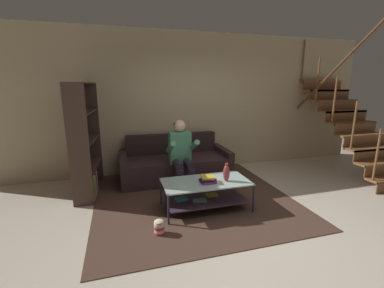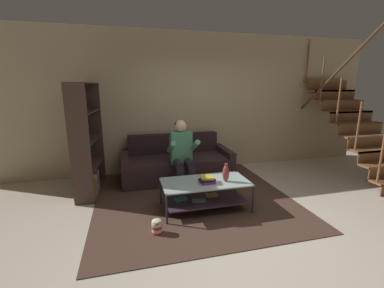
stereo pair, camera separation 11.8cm
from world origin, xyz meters
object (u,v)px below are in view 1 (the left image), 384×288
Objects in this scene: coffee_table at (205,190)px; vase at (226,173)px; popcorn_tub at (159,227)px; book_stack at (208,179)px; couch at (175,164)px; bookshelf at (83,154)px; person_seated_center at (181,152)px.

vase is at bearing -13.96° from coffee_table.
vase is 1.39× the size of popcorn_tub.
popcorn_tub is at bearing -151.12° from book_stack.
couch is 1.58m from vase.
bookshelf is at bearing 122.69° from popcorn_tub.
coffee_table is at bearing 106.58° from book_stack.
book_stack reaches higher than coffee_table.
bookshelf is at bearing 148.07° from book_stack.
coffee_table is 0.94m from popcorn_tub.
coffee_table is at bearing -84.02° from couch.
vase is 0.29m from book_stack.
couch is at bearing 95.98° from coffee_table.
bookshelf reaches higher than couch.
couch is 8.63× the size of book_stack.
vase is at bearing 21.47° from popcorn_tub.
bookshelf is (-1.63, 0.18, 0.05)m from person_seated_center.
couch is 7.74× the size of vase.
couch reaches higher than coffee_table.
vase reaches higher than book_stack.
bookshelf is (-1.79, 1.12, 0.23)m from book_stack.
book_stack is at bearing -79.96° from person_seated_center.
coffee_table is 6.51× the size of popcorn_tub.
book_stack is 0.99m from popcorn_tub.
popcorn_tub is at bearing -57.31° from bookshelf.
person_seated_center reaches higher than popcorn_tub.
person_seated_center is at bearing 100.04° from book_stack.
person_seated_center reaches higher than book_stack.
coffee_table reaches higher than popcorn_tub.
book_stack is 2.12m from bookshelf.
vase reaches higher than coffee_table.
vase is (0.45, -0.95, -0.10)m from person_seated_center.
vase is 0.15× the size of bookshelf.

